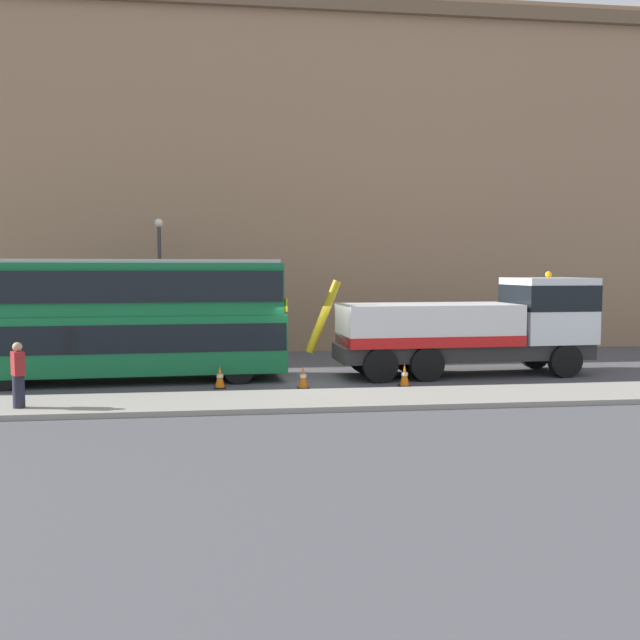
{
  "coord_description": "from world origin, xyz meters",
  "views": [
    {
      "loc": [
        -2.68,
        -23.2,
        3.74
      ],
      "look_at": [
        0.32,
        0.19,
        2.0
      ],
      "focal_mm": 38.78,
      "sensor_mm": 36.0,
      "label": 1
    }
  ],
  "objects_px": {
    "recovery_tow_truck": "(476,325)",
    "street_lamp": "(160,276)",
    "traffic_cone_near_bus": "(220,378)",
    "traffic_cone_midway": "(303,378)",
    "double_decker_bus": "(118,315)",
    "traffic_cone_near_truck": "(405,376)",
    "pedestrian_onlooker": "(18,376)"
  },
  "relations": [
    {
      "from": "traffic_cone_midway",
      "to": "traffic_cone_near_truck",
      "type": "height_order",
      "value": "same"
    },
    {
      "from": "pedestrian_onlooker",
      "to": "street_lamp",
      "type": "height_order",
      "value": "street_lamp"
    },
    {
      "from": "recovery_tow_truck",
      "to": "traffic_cone_midway",
      "type": "bearing_deg",
      "value": -164.59
    },
    {
      "from": "traffic_cone_near_bus",
      "to": "traffic_cone_near_truck",
      "type": "relative_size",
      "value": 1.0
    },
    {
      "from": "traffic_cone_near_bus",
      "to": "traffic_cone_midway",
      "type": "distance_m",
      "value": 2.62
    },
    {
      "from": "double_decker_bus",
      "to": "pedestrian_onlooker",
      "type": "height_order",
      "value": "double_decker_bus"
    },
    {
      "from": "recovery_tow_truck",
      "to": "traffic_cone_near_bus",
      "type": "relative_size",
      "value": 14.16
    },
    {
      "from": "traffic_cone_near_bus",
      "to": "street_lamp",
      "type": "distance_m",
      "value": 8.78
    },
    {
      "from": "pedestrian_onlooker",
      "to": "traffic_cone_near_bus",
      "type": "relative_size",
      "value": 2.38
    },
    {
      "from": "double_decker_bus",
      "to": "street_lamp",
      "type": "distance_m",
      "value": 6.28
    },
    {
      "from": "pedestrian_onlooker",
      "to": "recovery_tow_truck",
      "type": "bearing_deg",
      "value": -11.58
    },
    {
      "from": "recovery_tow_truck",
      "to": "traffic_cone_near_bus",
      "type": "distance_m",
      "value": 9.22
    },
    {
      "from": "pedestrian_onlooker",
      "to": "street_lamp",
      "type": "relative_size",
      "value": 0.29
    },
    {
      "from": "double_decker_bus",
      "to": "pedestrian_onlooker",
      "type": "bearing_deg",
      "value": -112.66
    },
    {
      "from": "double_decker_bus",
      "to": "traffic_cone_near_truck",
      "type": "bearing_deg",
      "value": -15.37
    },
    {
      "from": "recovery_tow_truck",
      "to": "traffic_cone_near_bus",
      "type": "xyz_separation_m",
      "value": [
        -8.95,
        -1.7,
        -1.42
      ]
    },
    {
      "from": "recovery_tow_truck",
      "to": "traffic_cone_near_bus",
      "type": "height_order",
      "value": "recovery_tow_truck"
    },
    {
      "from": "recovery_tow_truck",
      "to": "traffic_cone_midway",
      "type": "distance_m",
      "value": 6.84
    },
    {
      "from": "traffic_cone_near_bus",
      "to": "traffic_cone_near_truck",
      "type": "distance_m",
      "value": 5.86
    },
    {
      "from": "recovery_tow_truck",
      "to": "pedestrian_onlooker",
      "type": "xyz_separation_m",
      "value": [
        -14.06,
        -4.87,
        -0.77
      ]
    },
    {
      "from": "double_decker_bus",
      "to": "traffic_cone_near_truck",
      "type": "relative_size",
      "value": 15.46
    },
    {
      "from": "double_decker_bus",
      "to": "traffic_cone_near_bus",
      "type": "relative_size",
      "value": 15.46
    },
    {
      "from": "pedestrian_onlooker",
      "to": "traffic_cone_near_bus",
      "type": "xyz_separation_m",
      "value": [
        5.11,
        3.17,
        -0.64
      ]
    },
    {
      "from": "recovery_tow_truck",
      "to": "street_lamp",
      "type": "distance_m",
      "value": 13.15
    },
    {
      "from": "double_decker_bus",
      "to": "traffic_cone_near_truck",
      "type": "height_order",
      "value": "double_decker_bus"
    },
    {
      "from": "recovery_tow_truck",
      "to": "double_decker_bus",
      "type": "height_order",
      "value": "double_decker_bus"
    },
    {
      "from": "recovery_tow_truck",
      "to": "double_decker_bus",
      "type": "relative_size",
      "value": 0.92
    },
    {
      "from": "pedestrian_onlooker",
      "to": "traffic_cone_midway",
      "type": "bearing_deg",
      "value": -10.71
    },
    {
      "from": "traffic_cone_midway",
      "to": "pedestrian_onlooker",
      "type": "bearing_deg",
      "value": -160.03
    },
    {
      "from": "recovery_tow_truck",
      "to": "traffic_cone_near_truck",
      "type": "xyz_separation_m",
      "value": [
        -3.11,
        -2.1,
        -1.42
      ]
    },
    {
      "from": "recovery_tow_truck",
      "to": "traffic_cone_midway",
      "type": "height_order",
      "value": "recovery_tow_truck"
    },
    {
      "from": "traffic_cone_near_bus",
      "to": "street_lamp",
      "type": "relative_size",
      "value": 0.12
    }
  ]
}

